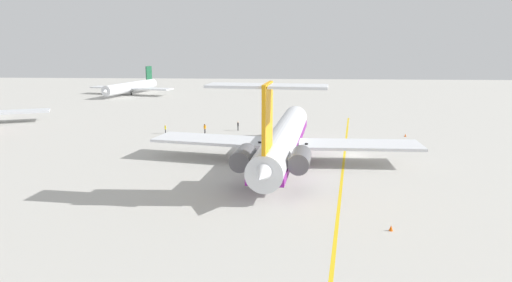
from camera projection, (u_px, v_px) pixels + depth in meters
name	position (u px, v px, depth m)	size (l,w,h in m)	color
ground	(355.00, 156.00, 73.78)	(288.30, 288.30, 0.00)	#B7B5AD
main_jetliner	(283.00, 140.00, 68.17)	(44.22, 39.08, 12.87)	silver
airliner_far_right	(130.00, 87.00, 153.03)	(27.99, 27.96, 8.45)	silver
ground_crew_near_nose	(238.00, 125.00, 93.74)	(0.37, 0.32, 1.81)	black
ground_crew_near_tail	(205.00, 127.00, 90.81)	(0.29, 0.42, 1.83)	black
ground_crew_portside	(165.00, 128.00, 90.78)	(0.37, 0.28, 1.70)	black
safety_cone_nose	(391.00, 228.00, 44.81)	(0.40, 0.40, 0.55)	#EA590F
safety_cone_wingtip	(405.00, 135.00, 88.06)	(0.40, 0.40, 0.55)	#EA590F
taxiway_centreline	(344.00, 163.00, 69.60)	(82.23, 0.36, 0.01)	gold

